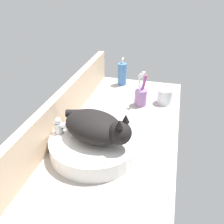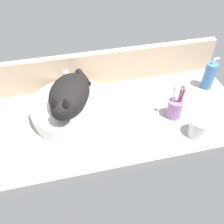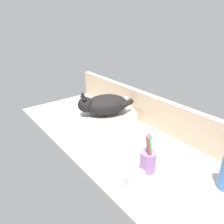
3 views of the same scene
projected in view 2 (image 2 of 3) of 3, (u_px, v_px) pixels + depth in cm
name	position (u px, v px, depth cm)	size (l,w,h in cm)	color
ground_plane	(103.00, 120.00, 114.12)	(130.26, 54.55, 4.00)	#9E9993
backsplash_panel	(92.00, 69.00, 124.10)	(130.26, 3.60, 17.84)	#CCAD8C
sink_basin	(72.00, 108.00, 112.19)	(36.14, 36.14, 6.68)	white
cat	(69.00, 95.00, 104.82)	(24.28, 30.21, 14.00)	black
faucet	(67.00, 82.00, 119.05)	(3.60, 11.80, 13.60)	silver
soap_dispenser	(209.00, 76.00, 123.40)	(5.57, 5.57, 17.11)	#3F72B2
toothbrush_cup	(175.00, 107.00, 109.76)	(6.61, 6.61, 18.70)	#996BA8
water_glass	(199.00, 128.00, 103.22)	(7.93, 7.93, 8.04)	white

